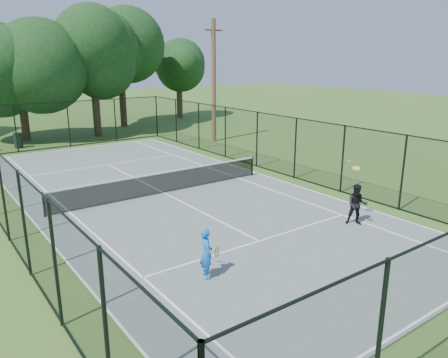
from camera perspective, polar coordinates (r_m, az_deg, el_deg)
ground at (r=19.29m, az=-7.84°, el=-1.98°), size 120.00×120.00×0.00m
tennis_court at (r=19.28m, az=-7.84°, el=-1.90°), size 11.00×24.00×0.06m
tennis_net at (r=19.13m, az=-7.91°, el=-0.33°), size 10.08×0.08×0.95m
fence at (r=18.89m, az=-8.01°, el=2.35°), size 13.10×26.10×3.00m
tree_near_left at (r=34.09m, az=-25.35°, el=13.41°), size 6.61×6.61×8.63m
tree_near_mid at (r=34.09m, az=-16.75°, el=13.87°), size 6.33×6.33×8.28m
tree_near_right at (r=38.46m, az=-13.42°, el=15.03°), size 6.41×6.41×8.85m
tree_far_right at (r=42.98m, az=-5.90°, el=13.16°), size 4.83×4.83×6.38m
trash_bin_right at (r=31.76m, az=-25.28°, el=4.59°), size 0.58×0.58×1.00m
utility_pole at (r=30.79m, az=-1.35°, el=12.69°), size 1.40×0.30×8.25m
player_blue at (r=11.81m, az=-2.31°, el=-9.64°), size 0.82×0.59×1.41m
player_black at (r=16.07m, az=16.97°, el=-3.21°), size 0.89×1.15×2.19m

